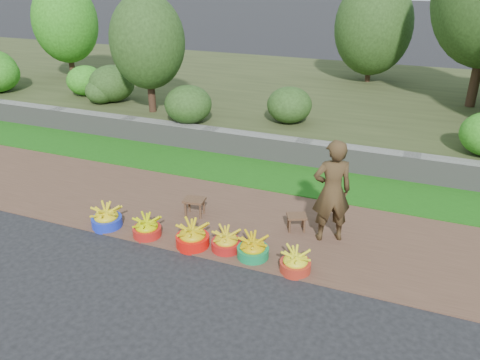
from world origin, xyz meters
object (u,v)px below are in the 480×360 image
at_px(basin_b, 147,228).
at_px(basin_f, 295,262).
at_px(vendor_woman, 332,191).
at_px(stool_left, 194,202).
at_px(basin_d, 226,242).
at_px(basin_c, 192,237).
at_px(basin_e, 253,248).
at_px(basin_a, 106,218).
at_px(stool_right, 297,218).

relative_size(basin_b, basin_f, 1.03).
xyz_separation_m(basin_b, vendor_woman, (2.73, 1.00, 0.70)).
bearing_deg(vendor_woman, basin_b, -6.52).
height_order(basin_f, stool_left, basin_f).
relative_size(basin_d, basin_f, 1.02).
xyz_separation_m(basin_c, basin_d, (0.53, 0.09, -0.02)).
distance_m(basin_b, basin_d, 1.35).
xyz_separation_m(basin_c, basin_e, (0.98, 0.05, -0.01)).
xyz_separation_m(basin_b, basin_c, (0.82, 0.01, 0.02)).
relative_size(basin_b, stool_left, 1.20).
distance_m(basin_d, stool_left, 1.23).
bearing_deg(basin_e, basin_f, -8.30).
relative_size(basin_a, basin_d, 1.10).
xyz_separation_m(basin_c, vendor_woman, (1.91, 0.99, 0.68)).
height_order(basin_a, stool_right, basin_a).
bearing_deg(basin_f, stool_right, 104.90).
distance_m(basin_f, vendor_woman, 1.28).
relative_size(basin_f, vendor_woman, 0.27).
height_order(basin_c, basin_f, basin_c).
xyz_separation_m(basin_c, stool_right, (1.37, 1.05, 0.07)).
relative_size(basin_d, stool_right, 1.19).
distance_m(basin_b, basin_c, 0.82).
distance_m(basin_e, stool_right, 1.07).
bearing_deg(basin_b, basin_a, 179.30).
bearing_deg(basin_b, basin_e, 2.11).
distance_m(basin_a, basin_e, 2.58).
xyz_separation_m(basin_a, stool_left, (1.20, 0.88, 0.10)).
height_order(basin_a, basin_f, basin_a).
bearing_deg(stool_left, vendor_woman, 2.71).
bearing_deg(basin_e, basin_c, -176.84).
bearing_deg(basin_b, basin_c, 0.85).
bearing_deg(basin_d, basin_b, -175.54).
xyz_separation_m(basin_b, basin_f, (2.48, -0.03, -0.00)).
height_order(basin_d, basin_f, basin_d).
bearing_deg(basin_b, basin_f, -0.77).
bearing_deg(vendor_woman, basin_d, 6.24).
bearing_deg(basin_c, basin_f, -1.57).
distance_m(basin_c, basin_e, 0.98).
bearing_deg(basin_c, vendor_woman, 27.34).
relative_size(basin_a, basin_c, 0.96).
relative_size(basin_d, stool_left, 1.19).
bearing_deg(basin_e, basin_a, -178.75).
distance_m(basin_d, stool_right, 1.28).
bearing_deg(vendor_woman, basin_a, -10.92).
xyz_separation_m(basin_d, stool_left, (-0.94, 0.79, 0.12)).
relative_size(basin_a, stool_left, 1.31).
bearing_deg(stool_left, basin_c, -65.16).
relative_size(basin_e, stool_left, 1.25).
bearing_deg(basin_f, basin_c, 178.43).
xyz_separation_m(basin_d, vendor_woman, (1.39, 0.90, 0.70)).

